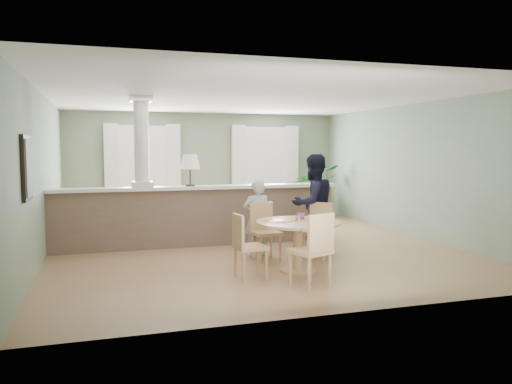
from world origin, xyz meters
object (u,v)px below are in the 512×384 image
object	(u,v)px
sofa	(227,208)
chair_near	(314,247)
man_person	(313,204)
chair_far_man	(319,228)
chair_far_boy	(264,228)
chair_side	(246,243)
houseplant	(313,190)
dining_table	(298,232)
child_person	(257,218)

from	to	relation	value
sofa	chair_near	size ratio (longest dim) A/B	3.17
man_person	chair_far_man	bearing A→B (deg)	65.81
chair_far_boy	chair_side	world-z (taller)	chair_far_boy
chair_far_man	houseplant	bearing A→B (deg)	110.82
houseplant	dining_table	distance (m)	5.91
houseplant	chair_far_boy	world-z (taller)	houseplant
houseplant	chair_near	xyz separation A→B (m)	(-2.72, -6.23, -0.15)
houseplant	chair_far_man	bearing A→B (deg)	-112.66
sofa	chair_side	size ratio (longest dim) A/B	3.44
chair_side	child_person	xyz separation A→B (m)	(0.57, 1.31, 0.14)
houseplant	chair_side	world-z (taller)	houseplant
sofa	chair_far_boy	size ratio (longest dim) A/B	3.37
chair_far_man	child_person	size ratio (longest dim) A/B	0.71
child_person	man_person	distance (m)	1.00
houseplant	man_person	size ratio (longest dim) A/B	0.82
chair_near	chair_side	bearing A→B (deg)	-65.68
chair_near	man_person	bearing A→B (deg)	-132.33
chair_far_boy	chair_far_man	xyz separation A→B (m)	(0.88, -0.18, -0.01)
chair_side	chair_far_man	bearing A→B (deg)	-64.13
chair_far_boy	child_person	xyz separation A→B (m)	(-0.04, 0.24, 0.13)
dining_table	sofa	bearing A→B (deg)	90.49
chair_far_boy	chair_far_man	size ratio (longest dim) A/B	1.01
chair_far_man	man_person	world-z (taller)	man_person
child_person	chair_near	bearing A→B (deg)	95.01
sofa	chair_near	world-z (taller)	chair_near
chair_far_man	chair_near	distance (m)	1.81
chair_near	child_person	world-z (taller)	child_person
houseplant	chair_far_boy	distance (m)	5.24
dining_table	child_person	bearing A→B (deg)	103.34
child_person	man_person	world-z (taller)	man_person
chair_near	child_person	bearing A→B (deg)	-105.60
sofa	chair_side	bearing A→B (deg)	-119.95
chair_far_man	chair_near	xyz separation A→B (m)	(-0.80, -1.62, 0.04)
man_person	child_person	bearing A→B (deg)	-18.13
sofa	chair_far_boy	bearing A→B (deg)	-112.80
houseplant	chair_far_boy	bearing A→B (deg)	-122.32
dining_table	chair_side	world-z (taller)	chair_side
houseplant	chair_far_boy	xyz separation A→B (m)	(-2.80, -4.43, -0.19)
chair_far_man	man_person	distance (m)	0.51
chair_far_boy	chair_near	xyz separation A→B (m)	(0.08, -1.80, 0.03)
chair_far_boy	chair_side	size ratio (longest dim) A/B	1.02
houseplant	child_person	bearing A→B (deg)	-124.22
chair_far_man	chair_near	world-z (taller)	chair_near
chair_side	child_person	size ratio (longest dim) A/B	0.71
houseplant	child_person	xyz separation A→B (m)	(-2.85, -4.19, -0.05)
houseplant	child_person	distance (m)	5.06
dining_table	chair_far_man	size ratio (longest dim) A/B	1.34
chair_far_man	child_person	xyz separation A→B (m)	(-0.92, 0.42, 0.14)
chair_side	man_person	distance (m)	2.03
chair_far_boy	chair_far_man	world-z (taller)	chair_far_boy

